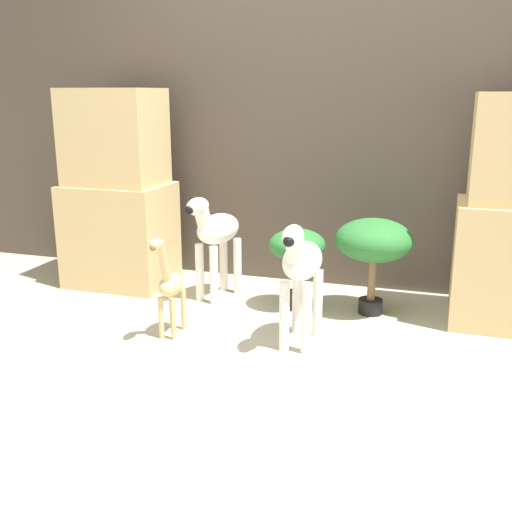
% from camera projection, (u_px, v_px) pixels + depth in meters
% --- Properties ---
extents(ground_plane, '(14.00, 14.00, 0.00)m').
position_uv_depth(ground_plane, '(254.00, 359.00, 2.99)').
color(ground_plane, '#B2A88E').
extents(wall_back, '(6.40, 0.08, 2.20)m').
position_uv_depth(wall_back, '(317.00, 122.00, 3.96)').
color(wall_back, '#473D33').
rests_on(wall_back, ground_plane).
extents(rock_pillar_left, '(0.68, 0.51, 1.32)m').
position_uv_depth(rock_pillar_left, '(118.00, 195.00, 4.04)').
color(rock_pillar_left, tan).
rests_on(rock_pillar_left, ground_plane).
extents(zebra_right, '(0.20, 0.48, 0.68)m').
position_uv_depth(zebra_right, '(301.00, 268.00, 3.06)').
color(zebra_right, white).
rests_on(zebra_right, ground_plane).
extents(zebra_left, '(0.29, 0.49, 0.68)m').
position_uv_depth(zebra_left, '(215.00, 234.00, 3.78)').
color(zebra_left, white).
rests_on(zebra_left, ground_plane).
extents(giraffe_figurine, '(0.13, 0.34, 0.58)m').
position_uv_depth(giraffe_figurine, '(169.00, 284.00, 3.21)').
color(giraffe_figurine, tan).
rests_on(giraffe_figurine, ground_plane).
extents(potted_palm_front, '(0.34, 0.34, 0.50)m').
position_uv_depth(potted_palm_front, '(297.00, 249.00, 3.60)').
color(potted_palm_front, black).
rests_on(potted_palm_front, ground_plane).
extents(potted_palm_back, '(0.45, 0.45, 0.58)m').
position_uv_depth(potted_palm_back, '(374.00, 243.00, 3.50)').
color(potted_palm_back, black).
rests_on(potted_palm_back, ground_plane).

